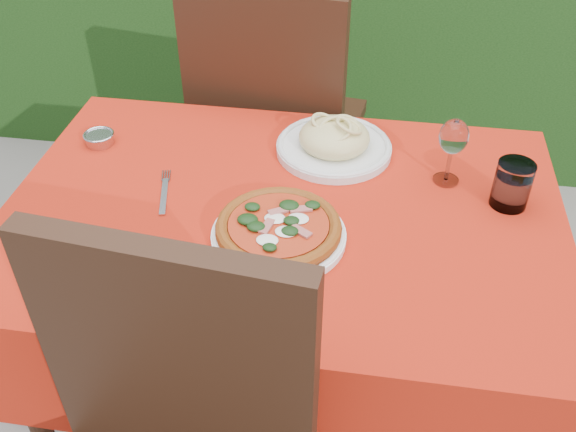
# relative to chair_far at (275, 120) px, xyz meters

# --- Properties ---
(ground) EXTENTS (60.00, 60.00, 0.00)m
(ground) POSITION_rel_chair_far_xyz_m (0.13, -0.62, -0.61)
(ground) COLOR slate
(ground) RESTS_ON ground
(dining_table) EXTENTS (1.26, 0.86, 0.75)m
(dining_table) POSITION_rel_chair_far_xyz_m (0.13, -0.62, -0.01)
(dining_table) COLOR #402214
(dining_table) RESTS_ON ground
(chair_far) EXTENTS (0.53, 0.53, 1.06)m
(chair_far) POSITION_rel_chair_far_xyz_m (0.00, 0.00, 0.00)
(chair_far) COLOR black
(chair_far) RESTS_ON ground
(pizza_plate) EXTENTS (0.29, 0.29, 0.05)m
(pizza_plate) POSITION_rel_chair_far_xyz_m (0.14, -0.73, 0.17)
(pizza_plate) COLOR white
(pizza_plate) RESTS_ON dining_table
(pasta_plate) EXTENTS (0.29, 0.29, 0.08)m
(pasta_plate) POSITION_rel_chair_far_xyz_m (0.22, -0.37, 0.17)
(pasta_plate) COLOR silver
(pasta_plate) RESTS_ON dining_table
(water_glass) EXTENTS (0.08, 0.08, 0.11)m
(water_glass) POSITION_rel_chair_far_xyz_m (0.63, -0.53, 0.19)
(water_glass) COLOR silver
(water_glass) RESTS_ON dining_table
(wine_glass) EXTENTS (0.07, 0.07, 0.17)m
(wine_glass) POSITION_rel_chair_far_xyz_m (0.49, -0.46, 0.26)
(wine_glass) COLOR silver
(wine_glass) RESTS_ON dining_table
(fork) EXTENTS (0.07, 0.19, 0.00)m
(fork) POSITION_rel_chair_far_xyz_m (-0.15, -0.62, 0.14)
(fork) COLOR #B3B2B9
(fork) RESTS_ON dining_table
(steel_ramekin) EXTENTS (0.07, 0.07, 0.03)m
(steel_ramekin) POSITION_rel_chair_far_xyz_m (-0.38, -0.43, 0.16)
(steel_ramekin) COLOR #B5B6BD
(steel_ramekin) RESTS_ON dining_table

